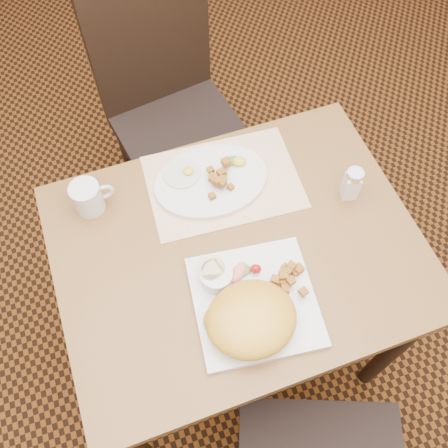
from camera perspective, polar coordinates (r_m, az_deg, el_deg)
The scene contains 15 objects.
ground at distance 1.94m, azimuth 1.08°, elevation -12.80°, with size 8.00×8.00×0.00m, color black.
table at distance 1.34m, azimuth 1.53°, elevation -4.77°, with size 0.90×0.70×0.75m.
chair_far at distance 1.82m, azimuth -6.20°, elevation 13.64°, with size 0.48×0.49×0.97m.
placemat at distance 1.34m, azimuth -0.09°, elevation 4.84°, with size 0.40×0.28×0.00m, color white.
plate_square at distance 1.17m, azimuth 3.52°, elevation -8.85°, with size 0.28×0.28×0.02m, color silver.
plate_oval at distance 1.33m, azimuth -1.48°, elevation 4.94°, with size 0.30×0.23×0.02m, color silver, non-canonical shape.
hollandaise_mound at distance 1.11m, azimuth 3.05°, elevation -10.82°, with size 0.20×0.18×0.08m.
ramekin at distance 1.16m, azimuth -0.93°, elevation -5.96°, with size 0.08×0.09×0.04m.
garnish_sq at distance 1.18m, azimuth 2.22°, elevation -5.41°, with size 0.09×0.06×0.03m.
fried_egg at distance 1.33m, azimuth -4.77°, elevation 5.84°, with size 0.10×0.10×0.02m.
garnish_ov at distance 1.35m, azimuth 1.45°, elevation 7.22°, with size 0.06×0.05×0.02m.
salt_shaker at distance 1.32m, azimuth 14.39°, elevation 4.50°, with size 0.05×0.05×0.10m.
coffee_mug at distance 1.31m, azimuth -15.25°, elevation 2.96°, with size 0.11×0.08×0.09m.
home_fries_sq at distance 1.18m, azimuth 7.24°, elevation -6.07°, with size 0.09×0.10×0.03m.
home_fries_ov at distance 1.30m, azimuth -0.50°, elevation 5.34°, with size 0.09×0.10×0.04m.
Camera 1 is at (-0.23, -0.52, 1.85)m, focal length 40.00 mm.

